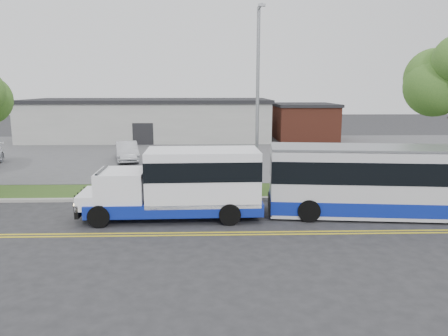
{
  "coord_description": "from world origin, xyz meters",
  "views": [
    {
      "loc": [
        0.53,
        -20.23,
        5.64
      ],
      "look_at": [
        1.2,
        1.4,
        1.6
      ],
      "focal_mm": 35.0,
      "sensor_mm": 36.0,
      "label": 1
    }
  ],
  "objects_px": {
    "shuttle_bus": "(185,182)",
    "transit_bus": "(396,181)",
    "streetlight_near": "(258,95)",
    "parked_car_a": "(127,151)"
  },
  "relations": [
    {
      "from": "parked_car_a",
      "to": "streetlight_near",
      "type": "bearing_deg",
      "value": -62.43
    },
    {
      "from": "streetlight_near",
      "to": "shuttle_bus",
      "type": "bearing_deg",
      "value": -128.48
    },
    {
      "from": "streetlight_near",
      "to": "transit_bus",
      "type": "xyz_separation_m",
      "value": [
        5.67,
        -4.53,
        -3.68
      ]
    },
    {
      "from": "transit_bus",
      "to": "parked_car_a",
      "type": "bearing_deg",
      "value": 141.3
    },
    {
      "from": "transit_bus",
      "to": "parked_car_a",
      "type": "distance_m",
      "value": 20.47
    },
    {
      "from": "shuttle_bus",
      "to": "transit_bus",
      "type": "distance_m",
      "value": 9.25
    },
    {
      "from": "streetlight_near",
      "to": "parked_car_a",
      "type": "distance_m",
      "value": 13.98
    },
    {
      "from": "shuttle_bus",
      "to": "transit_bus",
      "type": "height_order",
      "value": "transit_bus"
    },
    {
      "from": "streetlight_near",
      "to": "transit_bus",
      "type": "height_order",
      "value": "streetlight_near"
    },
    {
      "from": "transit_bus",
      "to": "parked_car_a",
      "type": "relative_size",
      "value": 2.55
    }
  ]
}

